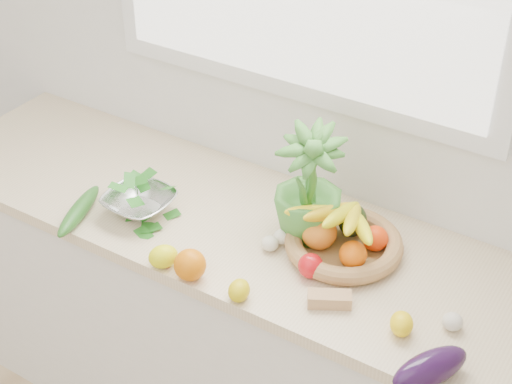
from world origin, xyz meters
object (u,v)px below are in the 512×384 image
Objects in this scene: apple at (311,266)px; potted_herb at (309,184)px; eggplant at (430,368)px; colander_with_spinach at (139,198)px; fruit_basket at (343,237)px; cucumber at (79,211)px.

apple is 0.23m from potted_herb.
potted_herb is (-0.51, 0.33, 0.14)m from eggplant.
colander_with_spinach reaches higher than eggplant.
fruit_basket is at bearing 140.51° from eggplant.
apple is 0.20× the size of potted_herb.
eggplant is 1.01m from colander_with_spinach.
potted_herb is at bearing 177.42° from fruit_basket.
cucumber is at bearing -141.17° from colander_with_spinach.
apple is 0.33× the size of eggplant.
apple is 0.14m from fruit_basket.
cucumber is 0.80m from fruit_basket.
fruit_basket is at bearing 15.28° from colander_with_spinach.
cucumber is at bearing -159.48° from fruit_basket.
potted_herb is 0.53m from colander_with_spinach.
cucumber is 0.18m from colander_with_spinach.
eggplant is at bearing -39.49° from fruit_basket.
apple is 0.58m from colander_with_spinach.
cucumber is at bearing -155.55° from potted_herb.
eggplant is 0.51m from fruit_basket.
potted_herb is 1.70× the size of colander_with_spinach.
colander_with_spinach reaches higher than cucumber.
potted_herb reaches higher than colander_with_spinach.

